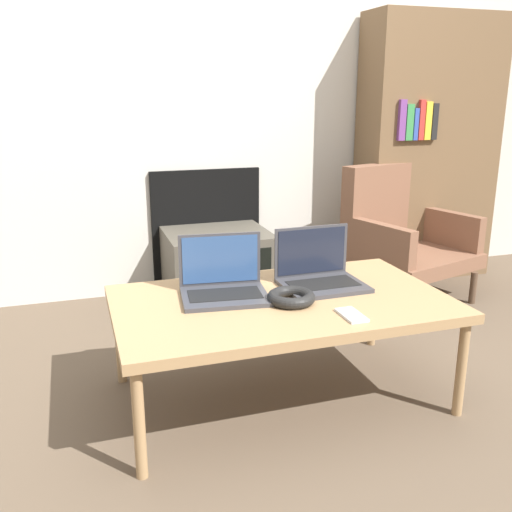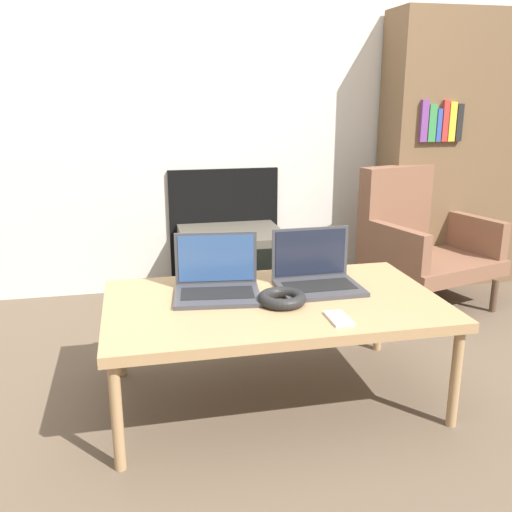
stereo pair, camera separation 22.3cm
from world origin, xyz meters
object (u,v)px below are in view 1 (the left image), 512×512
(laptop_right, at_px, (319,273))
(phone, at_px, (351,315))
(tv, at_px, (218,267))
(armchair, at_px, (401,231))
(laptop_left, at_px, (223,283))
(headphones, at_px, (291,297))

(laptop_right, relative_size, phone, 2.42)
(laptop_right, bearing_deg, phone, -95.94)
(phone, bearing_deg, tv, 95.54)
(tv, xyz_separation_m, armchair, (1.03, -0.17, 0.16))
(laptop_right, bearing_deg, laptop_left, 179.31)
(armchair, bearing_deg, laptop_right, -153.32)
(tv, bearing_deg, laptop_right, -80.83)
(laptop_left, height_order, laptop_right, same)
(headphones, height_order, tv, headphones)
(headphones, bearing_deg, armchair, 42.58)
(phone, bearing_deg, laptop_right, 84.80)
(laptop_right, height_order, phone, laptop_right)
(headphones, xyz_separation_m, armchair, (1.05, 0.96, -0.06))
(phone, distance_m, tv, 1.34)
(phone, bearing_deg, headphones, 128.64)
(laptop_right, xyz_separation_m, headphones, (-0.18, -0.15, -0.02))
(laptop_left, height_order, tv, laptop_left)
(laptop_left, distance_m, phone, 0.49)
(headphones, bearing_deg, laptop_right, 41.26)
(phone, relative_size, tv, 0.23)
(laptop_right, distance_m, tv, 1.02)
(laptop_right, bearing_deg, armchair, 42.10)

